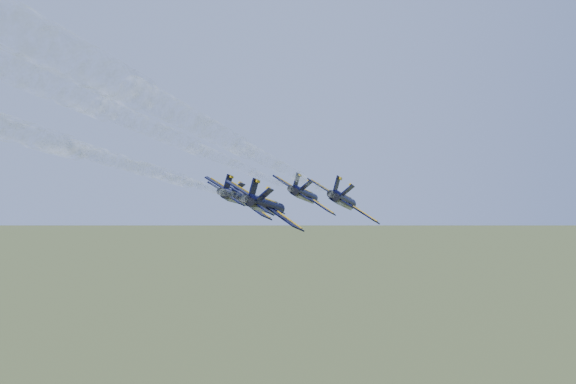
{
  "coord_description": "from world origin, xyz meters",
  "views": [
    {
      "loc": [
        -3.94,
        -106.37,
        114.36
      ],
      "look_at": [
        -3.76,
        -0.98,
        107.78
      ],
      "focal_mm": 40.0,
      "sensor_mm": 36.0,
      "label": 1
    }
  ],
  "objects_px": {
    "jet_lead": "(305,194)",
    "jet_slot": "(267,205)",
    "jet_left": "(241,198)",
    "jet_right": "(344,200)"
  },
  "relations": [
    {
      "from": "jet_right",
      "to": "jet_slot",
      "type": "distance_m",
      "value": 15.04
    },
    {
      "from": "jet_lead",
      "to": "jet_right",
      "type": "distance_m",
      "value": 14.72
    },
    {
      "from": "jet_left",
      "to": "jet_slot",
      "type": "height_order",
      "value": "same"
    },
    {
      "from": "jet_lead",
      "to": "jet_left",
      "type": "height_order",
      "value": "same"
    },
    {
      "from": "jet_lead",
      "to": "jet_right",
      "type": "relative_size",
      "value": 1.0
    },
    {
      "from": "jet_left",
      "to": "jet_right",
      "type": "distance_m",
      "value": 17.76
    },
    {
      "from": "jet_lead",
      "to": "jet_left",
      "type": "relative_size",
      "value": 1.0
    },
    {
      "from": "jet_left",
      "to": "jet_slot",
      "type": "distance_m",
      "value": 15.69
    },
    {
      "from": "jet_lead",
      "to": "jet_slot",
      "type": "distance_m",
      "value": 23.51
    },
    {
      "from": "jet_left",
      "to": "jet_right",
      "type": "relative_size",
      "value": 1.0
    }
  ]
}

